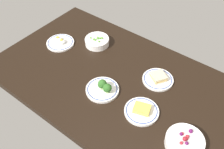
# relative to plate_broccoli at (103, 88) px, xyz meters

# --- Properties ---
(dining_table) EXTENTS (1.37, 0.84, 0.04)m
(dining_table) POSITION_rel_plate_broccoli_xyz_m (0.03, -0.11, -0.04)
(dining_table) COLOR black
(dining_table) RESTS_ON ground
(plate_broccoli) EXTENTS (0.18, 0.18, 0.08)m
(plate_broccoli) POSITION_rel_plate_broccoli_xyz_m (0.00, 0.00, 0.00)
(plate_broccoli) COLOR white
(plate_broccoli) RESTS_ON dining_table
(plate_cheese) EXTENTS (0.18, 0.18, 0.04)m
(plate_cheese) POSITION_rel_plate_broccoli_xyz_m (-0.24, -0.01, -0.01)
(plate_cheese) COLOR white
(plate_cheese) RESTS_ON dining_table
(bowl_peas) EXTENTS (0.16, 0.16, 0.06)m
(bowl_peas) POSITION_rel_plate_broccoli_xyz_m (0.28, -0.29, 0.00)
(bowl_peas) COLOR white
(bowl_peas) RESTS_ON dining_table
(plate_eggs) EXTENTS (0.18, 0.18, 0.05)m
(plate_eggs) POSITION_rel_plate_broccoli_xyz_m (0.48, -0.15, -0.01)
(plate_eggs) COLOR white
(plate_eggs) RESTS_ON dining_table
(bowl_berries) EXTENTS (0.18, 0.18, 0.07)m
(bowl_berries) POSITION_rel_plate_broccoli_xyz_m (-0.49, 0.03, 0.00)
(bowl_berries) COLOR white
(bowl_berries) RESTS_ON dining_table
(plate_sandwich) EXTENTS (0.17, 0.17, 0.05)m
(plate_sandwich) POSITION_rel_plate_broccoli_xyz_m (-0.19, -0.25, -0.01)
(plate_sandwich) COLOR white
(plate_sandwich) RESTS_ON dining_table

